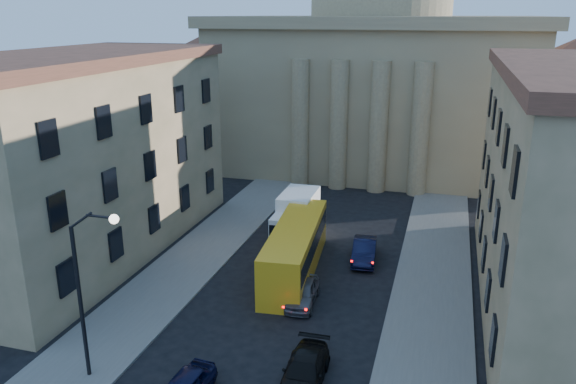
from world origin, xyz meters
TOP-DOWN VIEW (x-y plane):
  - sidewalk_left at (-8.50, 18.00)m, footprint 5.00×60.00m
  - sidewalk_right at (8.50, 18.00)m, footprint 5.00×60.00m
  - church at (0.00, 55.47)m, footprint 68.02×28.76m
  - building_left at (-17.00, 22.00)m, footprint 11.60×26.60m
  - street_lamp at (-6.97, 8.00)m, footprint 2.62×0.44m
  - car_right_mid at (2.91, 10.44)m, footprint 2.10×4.88m
  - car_right_far at (0.80, 18.15)m, footprint 2.02×4.39m
  - car_right_distant at (3.50, 25.56)m, footprint 2.06×4.82m
  - city_bus at (-0.84, 22.34)m, footprint 3.82×12.24m
  - box_truck at (-2.47, 28.37)m, footprint 2.63×6.50m

SIDE VIEW (x-z plane):
  - sidewalk_left at x=-8.50m, z-range 0.00..0.15m
  - sidewalk_right at x=8.50m, z-range 0.00..0.15m
  - car_right_mid at x=2.91m, z-range 0.00..1.40m
  - car_right_far at x=0.80m, z-range 0.00..1.46m
  - car_right_distant at x=3.50m, z-range 0.00..1.55m
  - box_truck at x=-2.47m, z-range -0.09..3.46m
  - city_bus at x=-0.84m, z-range 0.13..3.52m
  - street_lamp at x=-6.97m, z-range 0.87..9.70m
  - building_left at x=-17.00m, z-range 0.07..14.77m
  - church at x=0.00m, z-range -6.42..30.18m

